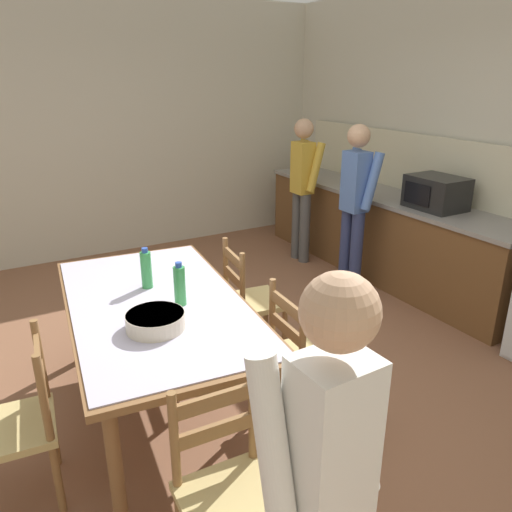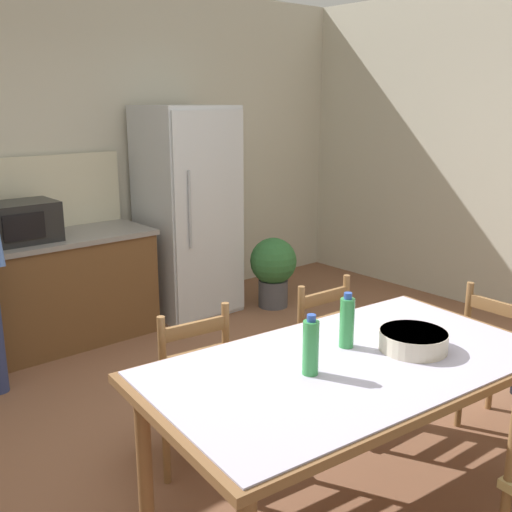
{
  "view_description": "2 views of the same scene",
  "coord_description": "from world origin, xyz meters",
  "views": [
    {
      "loc": [
        2.68,
        -1.47,
        2.1
      ],
      "look_at": [
        -0.09,
        0.11,
        0.9
      ],
      "focal_mm": 35.0,
      "sensor_mm": 36.0,
      "label": 1
    },
    {
      "loc": [
        -1.95,
        -2.26,
        1.92
      ],
      "look_at": [
        -0.05,
        -0.05,
        1.16
      ],
      "focal_mm": 42.0,
      "sensor_mm": 36.0,
      "label": 2
    }
  ],
  "objects": [
    {
      "name": "person_at_sink",
      "position": [
        -1.85,
        1.71,
        0.91
      ],
      "size": [
        0.4,
        0.28,
        1.61
      ],
      "rotation": [
        0.0,
        0.0,
        1.57
      ],
      "color": "#4C4C4C",
      "rests_on": "ground"
    },
    {
      "name": "serving_bowl",
      "position": [
        0.32,
        -0.75,
        0.83
      ],
      "size": [
        0.32,
        0.32,
        0.09
      ],
      "color": "beige",
      "rests_on": "dining_table"
    },
    {
      "name": "dining_table",
      "position": [
        0.0,
        -0.64,
        0.7
      ],
      "size": [
        1.98,
        1.21,
        0.78
      ],
      "rotation": [
        0.0,
        0.0,
        -0.1
      ],
      "color": "brown",
      "rests_on": "ground"
    },
    {
      "name": "ground_plane",
      "position": [
        0.0,
        0.0,
        0.0
      ],
      "size": [
        8.32,
        8.32,
        0.0
      ],
      "primitive_type": "plane",
      "color": "brown"
    },
    {
      "name": "chair_side_far_left",
      "position": [
        -0.34,
        0.2,
        0.44
      ],
      "size": [
        0.47,
        0.45,
        0.91
      ],
      "rotation": [
        0.0,
        0.0,
        3.02
      ],
      "color": "olive",
      "rests_on": "ground"
    },
    {
      "name": "chair_head_end",
      "position": [
        1.23,
        -0.77,
        0.44
      ],
      "size": [
        0.42,
        0.43,
        0.91
      ],
      "rotation": [
        0.0,
        0.0,
        1.53
      ],
      "color": "olive",
      "rests_on": "ground"
    },
    {
      "name": "microwave",
      "position": [
        -0.42,
        2.21,
        1.03
      ],
      "size": [
        0.5,
        0.39,
        0.3
      ],
      "color": "black",
      "rests_on": "kitchen_counter"
    },
    {
      "name": "kitchen_counter",
      "position": [
        -1.1,
        2.23,
        0.44
      ],
      "size": [
        3.37,
        0.66,
        0.88
      ],
      "color": "brown",
      "rests_on": "ground"
    },
    {
      "name": "person_by_table",
      "position": [
        1.79,
        -0.72,
        0.91
      ],
      "size": [
        0.29,
        0.42,
        1.62
      ],
      "rotation": [
        0.0,
        0.0,
        3.18
      ],
      "color": "black",
      "rests_on": "ground"
    },
    {
      "name": "person_at_counter",
      "position": [
        -0.94,
        1.69,
        0.92
      ],
      "size": [
        0.41,
        0.28,
        1.64
      ],
      "rotation": [
        0.0,
        0.0,
        1.57
      ],
      "color": "navy",
      "rests_on": "ground"
    },
    {
      "name": "chair_side_far_right",
      "position": [
        0.51,
        0.11,
        0.44
      ],
      "size": [
        0.44,
        0.42,
        0.91
      ],
      "rotation": [
        0.0,
        0.0,
        3.09
      ],
      "color": "olive",
      "rests_on": "ground"
    },
    {
      "name": "bottle_off_centre",
      "position": [
        0.11,
        -0.53,
        0.9
      ],
      "size": [
        0.07,
        0.07,
        0.27
      ],
      "color": "green",
      "rests_on": "dining_table"
    },
    {
      "name": "bottle_near_centre",
      "position": [
        -0.23,
        -0.62,
        0.9
      ],
      "size": [
        0.07,
        0.07,
        0.27
      ],
      "color": "green",
      "rests_on": "dining_table"
    },
    {
      "name": "wall_left",
      "position": [
        -3.26,
        0.0,
        1.45
      ],
      "size": [
        0.12,
        5.2,
        2.9
      ],
      "primitive_type": "cube",
      "color": "beige",
      "rests_on": "ground"
    },
    {
      "name": "chair_side_near_right",
      "position": [
        0.34,
        -1.49,
        0.44
      ],
      "size": [
        0.45,
        0.44,
        0.91
      ],
      "rotation": [
        0.0,
        0.0,
        -0.09
      ],
      "color": "olive",
      "rests_on": "ground"
    },
    {
      "name": "counter_splashback",
      "position": [
        -1.1,
        2.54,
        1.18
      ],
      "size": [
        3.33,
        0.03,
        0.6
      ],
      "primitive_type": "cube",
      "color": "beige",
      "rests_on": "kitchen_counter"
    }
  ]
}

